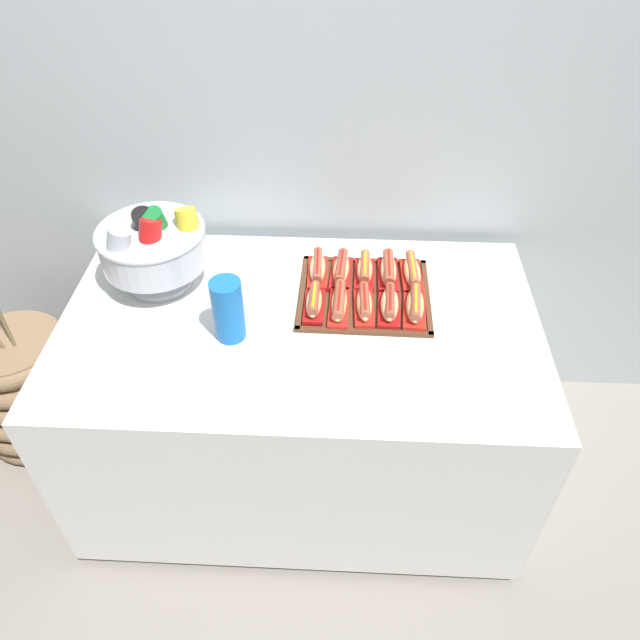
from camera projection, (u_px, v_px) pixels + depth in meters
name	position (u px, v px, depth m)	size (l,w,h in m)	color
ground_plane	(304.00, 464.00, 2.30)	(10.00, 10.00, 0.00)	gray
back_wall	(308.00, 65.00, 1.81)	(6.00, 0.10, 2.60)	#B2BCC1
buffet_table	(302.00, 397.00, 2.04)	(1.43, 0.86, 0.74)	white
floor_vase	(31.00, 387.00, 2.29)	(0.46, 0.46, 1.02)	#896B4C
serving_tray	(364.00, 295.00, 1.88)	(0.41, 0.37, 0.01)	#56331E
hot_dog_0	(314.00, 302.00, 1.80)	(0.06, 0.16, 0.06)	#B21414
hot_dog_1	(339.00, 303.00, 1.80)	(0.06, 0.18, 0.06)	red
hot_dog_2	(364.00, 304.00, 1.80)	(0.06, 0.17, 0.06)	red
hot_dog_3	(390.00, 305.00, 1.79)	(0.07, 0.16, 0.06)	#B21414
hot_dog_4	(415.00, 306.00, 1.79)	(0.08, 0.17, 0.06)	red
hot_dog_5	(318.00, 269.00, 1.93)	(0.07, 0.17, 0.06)	red
hot_dog_6	(341.00, 270.00, 1.92)	(0.07, 0.17, 0.06)	red
hot_dog_7	(365.00, 270.00, 1.92)	(0.07, 0.16, 0.06)	#B21414
hot_dog_8	(388.00, 271.00, 1.91)	(0.06, 0.18, 0.07)	#B21414
hot_dog_9	(412.00, 272.00, 1.91)	(0.07, 0.17, 0.06)	red
punch_bowl	(153.00, 245.00, 1.84)	(0.33, 0.33, 0.26)	silver
cup_stack	(228.00, 310.00, 1.69)	(0.09, 0.09, 0.19)	blue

